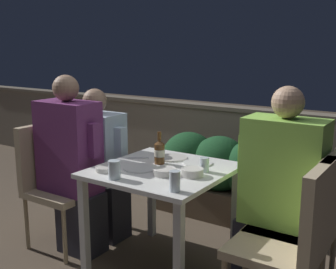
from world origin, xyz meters
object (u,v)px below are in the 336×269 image
object	(u,v)px
chair_left_far	(81,165)
chair_right_near	(297,233)
chair_right_far	(311,215)
person_green_blouse	(277,193)
chair_left_near	(54,174)
person_blue_shirt	(100,164)
person_purple_stripe	(73,165)
beer_bottle	(159,152)

from	to	relation	value
chair_left_far	chair_right_near	size ratio (longest dim) A/B	1.00
chair_left_far	chair_right_far	bearing A→B (deg)	-0.13
person_green_blouse	chair_left_near	bearing A→B (deg)	-170.04
person_blue_shirt	chair_right_near	bearing A→B (deg)	-10.07
chair_left_far	person_blue_shirt	bearing A→B (deg)	-0.00
chair_right_far	person_green_blouse	size ratio (longest dim) A/B	0.72
person_blue_shirt	chair_left_near	bearing A→B (deg)	-125.24
person_purple_stripe	chair_right_near	xyz separation A→B (m)	(1.67, 0.00, -0.10)
person_purple_stripe	chair_left_far	world-z (taller)	person_purple_stripe
chair_left_near	beer_bottle	xyz separation A→B (m)	(0.84, 0.22, 0.25)
person_purple_stripe	chair_right_near	bearing A→B (deg)	0.00
chair_left_far	beer_bottle	xyz separation A→B (m)	(0.85, -0.08, 0.25)
chair_right_near	person_green_blouse	distance (m)	0.37
person_blue_shirt	beer_bottle	distance (m)	0.67
chair_left_near	person_green_blouse	distance (m)	1.69
person_purple_stripe	person_green_blouse	world-z (taller)	person_purple_stripe
person_green_blouse	person_purple_stripe	bearing A→B (deg)	-168.64
chair_left_near	person_purple_stripe	bearing A→B (deg)	0.00
chair_left_far	person_blue_shirt	world-z (taller)	person_blue_shirt
person_purple_stripe	person_green_blouse	bearing A→B (deg)	11.36
chair_left_far	chair_left_near	bearing A→B (deg)	-89.10
chair_left_near	beer_bottle	bearing A→B (deg)	14.43
chair_right_far	beer_bottle	xyz separation A→B (m)	(-1.03, -0.08, 0.25)
person_purple_stripe	person_blue_shirt	xyz separation A→B (m)	(-0.00, 0.30, -0.06)
chair_right_near	chair_left_near	bearing A→B (deg)	-180.00
chair_right_far	beer_bottle	bearing A→B (deg)	-175.83
chair_left_far	chair_right_near	xyz separation A→B (m)	(1.88, -0.30, 0.00)
chair_left_far	beer_bottle	world-z (taller)	beer_bottle
person_green_blouse	beer_bottle	xyz separation A→B (m)	(-0.82, -0.08, 0.16)
person_purple_stripe	chair_left_far	distance (m)	0.38
chair_left_near	person_blue_shirt	bearing A→B (deg)	54.76
chair_right_near	person_green_blouse	bearing A→B (deg)	126.17
chair_left_near	person_green_blouse	world-z (taller)	person_green_blouse
chair_right_far	chair_left_near	bearing A→B (deg)	-171.14
chair_left_far	person_green_blouse	distance (m)	1.67
chair_right_far	person_blue_shirt	bearing A→B (deg)	179.86
person_purple_stripe	person_green_blouse	distance (m)	1.48
chair_left_near	chair_right_near	bearing A→B (deg)	0.00
person_blue_shirt	beer_bottle	size ratio (longest dim) A/B	5.35
chair_left_near	beer_bottle	size ratio (longest dim) A/B	4.20
chair_left_near	chair_right_far	bearing A→B (deg)	8.86
chair_left_near	chair_left_far	distance (m)	0.30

